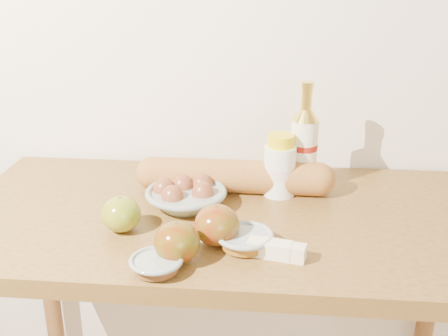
% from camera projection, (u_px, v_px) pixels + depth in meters
% --- Properties ---
extents(back_wall, '(3.50, 0.02, 2.60)m').
position_uv_depth(back_wall, '(238.00, 11.00, 1.40)').
color(back_wall, white).
rests_on(back_wall, ground).
extents(table, '(1.20, 0.60, 0.90)m').
position_uv_depth(table, '(225.00, 261.00, 1.29)').
color(table, olive).
rests_on(table, ground).
extents(bourbon_bottle, '(0.08, 0.08, 0.27)m').
position_uv_depth(bourbon_bottle, '(304.00, 147.00, 1.33)').
color(bourbon_bottle, white).
rests_on(bourbon_bottle, table).
extents(cream_bottle, '(0.08, 0.08, 0.15)m').
position_uv_depth(cream_bottle, '(280.00, 167.00, 1.32)').
color(cream_bottle, white).
rests_on(cream_bottle, table).
extents(egg_bowl, '(0.24, 0.24, 0.07)m').
position_uv_depth(egg_bowl, '(186.00, 195.00, 1.27)').
color(egg_bowl, gray).
rests_on(egg_bowl, table).
extents(baguette, '(0.48, 0.08, 0.08)m').
position_uv_depth(baguette, '(234.00, 176.00, 1.34)').
color(baguette, '#C1813A').
rests_on(baguette, table).
extents(apple_yellowgreen, '(0.10, 0.10, 0.08)m').
position_uv_depth(apple_yellowgreen, '(121.00, 214.00, 1.16)').
color(apple_yellowgreen, olive).
rests_on(apple_yellowgreen, table).
extents(apple_redgreen_front, '(0.09, 0.09, 0.08)m').
position_uv_depth(apple_redgreen_front, '(177.00, 242.00, 1.05)').
color(apple_redgreen_front, maroon).
rests_on(apple_redgreen_front, table).
extents(apple_redgreen_right, '(0.10, 0.10, 0.08)m').
position_uv_depth(apple_redgreen_right, '(217.00, 225.00, 1.11)').
color(apple_redgreen_right, maroon).
rests_on(apple_redgreen_right, table).
extents(sugar_bowl, '(0.11, 0.11, 0.03)m').
position_uv_depth(sugar_bowl, '(156.00, 264.00, 1.02)').
color(sugar_bowl, '#8D9A94').
rests_on(sugar_bowl, table).
extents(syrup_bowl, '(0.12, 0.12, 0.03)m').
position_uv_depth(syrup_bowl, '(245.00, 240.00, 1.10)').
color(syrup_bowl, '#919E99').
rests_on(syrup_bowl, table).
extents(butter_stick, '(0.12, 0.05, 0.03)m').
position_uv_depth(butter_stick, '(276.00, 250.00, 1.07)').
color(butter_stick, '#F5F0BE').
rests_on(butter_stick, table).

